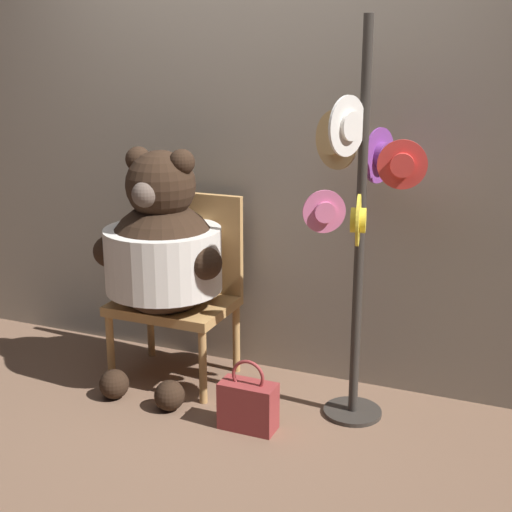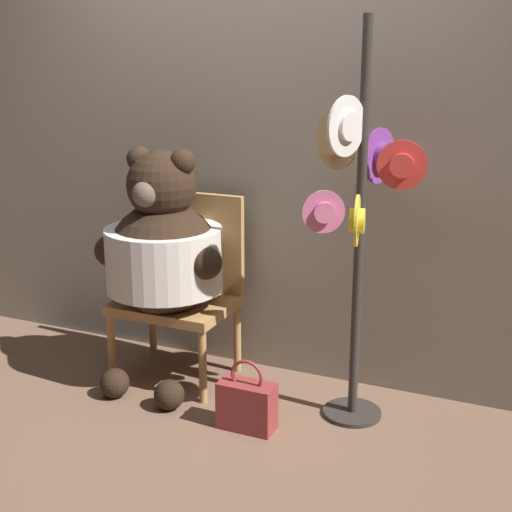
# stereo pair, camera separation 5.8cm
# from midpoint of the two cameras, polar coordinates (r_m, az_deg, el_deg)

# --- Properties ---
(ground_plane) EXTENTS (14.00, 14.00, 0.00)m
(ground_plane) POSITION_cam_midpoint_polar(r_m,az_deg,el_deg) (3.56, -3.15, -12.17)
(ground_plane) COLOR brown
(wall_back) EXTENTS (8.00, 0.10, 2.58)m
(wall_back) POSITION_cam_midpoint_polar(r_m,az_deg,el_deg) (3.73, 0.96, 9.98)
(wall_back) COLOR gray
(wall_back) RESTS_ON ground_plane
(chair) EXTENTS (0.60, 0.46, 0.97)m
(chair) POSITION_cam_midpoint_polar(r_m,az_deg,el_deg) (3.79, -5.49, -2.05)
(chair) COLOR #B2844C
(chair) RESTS_ON ground_plane
(teddy_bear) EXTENTS (0.71, 0.63, 1.24)m
(teddy_bear) POSITION_cam_midpoint_polar(r_m,az_deg,el_deg) (3.60, -6.98, 0.37)
(teddy_bear) COLOR black
(teddy_bear) RESTS_ON ground_plane
(hat_display_rack) EXTENTS (0.54, 0.55, 1.84)m
(hat_display_rack) POSITION_cam_midpoint_polar(r_m,az_deg,el_deg) (3.20, 8.63, 3.71)
(hat_display_rack) COLOR #332D28
(hat_display_rack) RESTS_ON ground_plane
(handbag_on_ground) EXTENTS (0.26, 0.13, 0.34)m
(handbag_on_ground) POSITION_cam_midpoint_polar(r_m,az_deg,el_deg) (3.34, -0.23, -11.79)
(handbag_on_ground) COLOR maroon
(handbag_on_ground) RESTS_ON ground_plane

